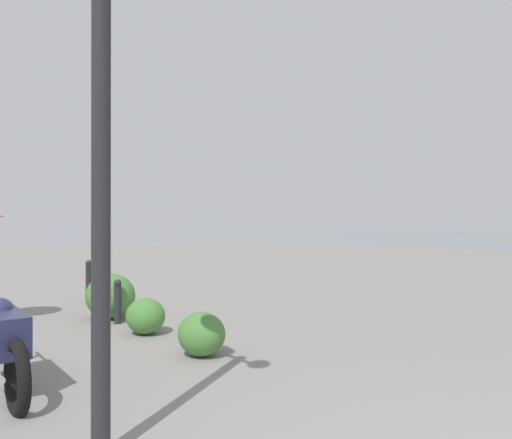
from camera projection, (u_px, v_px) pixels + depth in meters
lamppost at (101, 112)px, 3.52m from camera, size 0.98×0.28×3.79m
motorcycle at (2, 341)px, 4.94m from camera, size 2.17×0.41×1.06m
bollard_near at (118, 300)px, 8.11m from camera, size 0.13×0.13×0.75m
bollard_mid at (88, 280)px, 10.23m from camera, size 0.13×0.13×0.90m
shrub_low at (110, 296)px, 8.54m from camera, size 0.94×0.85×0.80m
shrub_round at (202, 334)px, 6.17m from camera, size 0.66×0.59×0.56m
shrub_wide at (145, 316)px, 7.36m from camera, size 0.65×0.58×0.55m
shrub_tall at (108, 304)px, 8.52m from camera, size 0.62×0.56×0.53m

